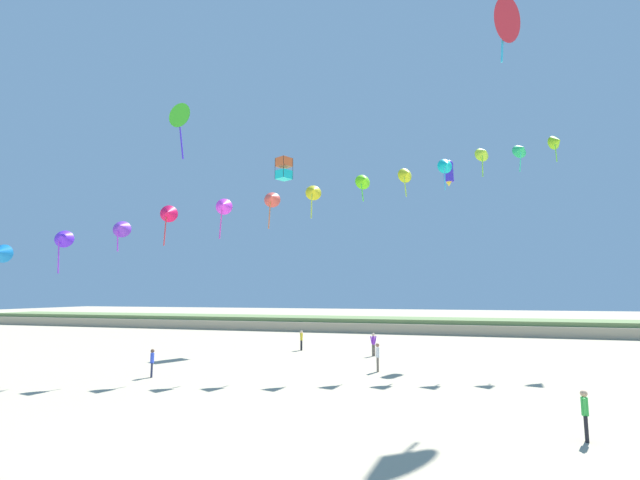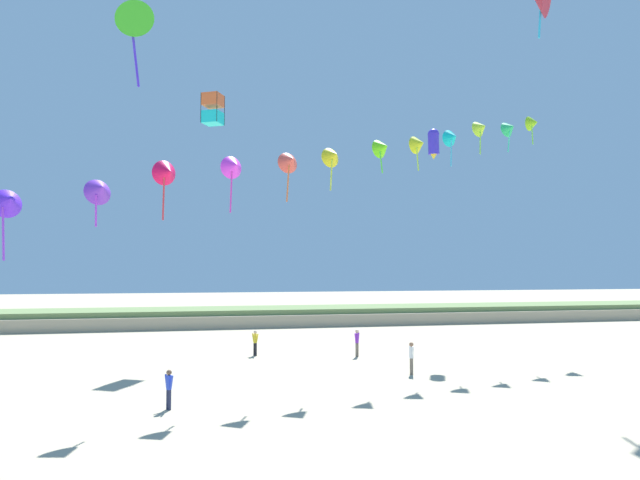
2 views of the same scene
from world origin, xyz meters
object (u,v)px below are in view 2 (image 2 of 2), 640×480
(person_far_right, at_px, (169,387))
(large_kite_high_solo, at_px, (434,143))
(person_mid_center, at_px, (255,341))
(large_kite_outer_drift, at_px, (136,22))
(person_near_left, at_px, (357,341))
(person_far_left, at_px, (411,356))
(large_kite_low_lead, at_px, (213,109))

(person_far_right, bearing_deg, large_kite_high_solo, 37.79)
(person_mid_center, distance_m, large_kite_outer_drift, 20.29)
(person_far_right, bearing_deg, person_near_left, 46.58)
(large_kite_high_solo, relative_size, large_kite_outer_drift, 0.52)
(person_far_left, xyz_separation_m, large_kite_outer_drift, (-14.49, -0.15, 17.06))
(person_mid_center, distance_m, large_kite_high_solo, 18.56)
(large_kite_outer_drift, bearing_deg, large_kite_low_lead, 70.62)
(large_kite_low_lead, bearing_deg, large_kite_high_solo, -11.25)
(person_mid_center, bearing_deg, person_far_left, -47.54)
(person_mid_center, relative_size, large_kite_high_solo, 0.75)
(person_far_left, relative_size, large_kite_high_solo, 0.79)
(person_far_left, bearing_deg, large_kite_high_solo, 59.14)
(person_mid_center, relative_size, large_kite_low_lead, 0.77)
(person_near_left, distance_m, person_far_left, 6.72)
(large_kite_low_lead, xyz_separation_m, large_kite_outer_drift, (-4.01, -11.41, 1.04))
(large_kite_outer_drift, bearing_deg, person_mid_center, 51.21)
(person_near_left, distance_m, person_far_right, 16.27)
(person_near_left, relative_size, large_kite_outer_drift, 0.41)
(person_far_left, xyz_separation_m, large_kite_low_lead, (-10.48, 11.26, 16.01))
(large_kite_high_solo, height_order, large_kite_outer_drift, large_kite_outer_drift)
(person_far_left, bearing_deg, person_far_right, -157.21)
(person_mid_center, relative_size, large_kite_outer_drift, 0.39)
(person_near_left, relative_size, person_far_right, 1.09)
(large_kite_low_lead, bearing_deg, person_mid_center, -45.74)
(person_far_right, bearing_deg, large_kite_outer_drift, 112.49)
(person_mid_center, relative_size, person_far_left, 0.95)
(person_near_left, distance_m, large_kite_high_solo, 15.01)
(person_mid_center, xyz_separation_m, large_kite_low_lead, (-2.83, 2.90, 16.06))
(large_kite_low_lead, distance_m, large_kite_high_solo, 15.86)
(person_far_right, bearing_deg, person_far_left, 22.79)
(person_far_left, xyz_separation_m, large_kite_high_solo, (4.90, 8.20, 13.63))
(large_kite_low_lead, height_order, large_kite_high_solo, large_kite_low_lead)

